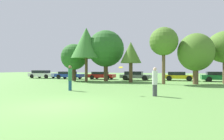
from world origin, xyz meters
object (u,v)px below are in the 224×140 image
Objects in this scene: tree_3 at (131,53)px; parked_car_white at (42,74)px; person_thrower at (70,77)px; parked_car_red at (101,75)px; tree_0 at (74,57)px; parked_car_blue at (69,75)px; tree_5 at (196,52)px; parked_car_grey at (135,75)px; tree_4 at (164,42)px; tree_2 at (106,49)px; tree_1 at (86,43)px; parked_car_yellow at (178,76)px; frisbee at (121,67)px; parked_car_green at (219,76)px; person_catcher at (155,82)px.

tree_3 reaches higher than parked_car_white.
person_thrower reaches higher than parked_car_red.
parked_car_blue is at bearing 128.72° from tree_0.
parked_car_grey is (-7.15, 4.85, -2.61)m from tree_5.
tree_5 is at bearing 14.79° from tree_4.
tree_2 is 1.67× the size of parked_car_red.
tree_5 is at bearing -1.55° from tree_1.
person_thrower is 16.37m from parked_car_yellow.
tree_0 is 14.06m from parked_car_yellow.
parked_car_blue is at bearing -178.72° from parked_car_grey.
tree_0 is 8.71m from parked_car_grey.
frisbee is 0.05× the size of tree_4.
tree_5 is 1.34× the size of parked_car_red.
tree_5 is at bearing -73.48° from parked_car_yellow.
tree_3 is at bearing 83.33° from person_thrower.
person_thrower reaches higher than parked_car_white.
tree_4 is at bearing -53.52° from parked_car_grey.
parked_car_white reaches higher than parked_car_grey.
tree_3 is 17.01m from parked_car_white.
tree_3 is at bearing -135.50° from parked_car_yellow.
tree_0 is 1.23× the size of parked_car_yellow.
tree_0 reaches higher than parked_car_green.
parked_car_white is at bearing -28.72° from person_catcher.
frisbee is 12.68m from tree_2.
tree_4 reaches higher than tree_3.
parked_car_green is at bearing 0.34° from parked_car_red.
person_thrower is 10.69m from tree_4.
tree_4 is at bearing 75.80° from frisbee.
person_catcher is 0.25× the size of tree_1.
frisbee reaches higher than parked_car_green.
parked_car_blue is (-2.93, 3.66, -2.50)m from tree_0.
tree_1 is 2.59m from tree_2.
parked_car_grey is at bearing 43.27° from tree_2.
person_thrower reaches higher than parked_car_blue.
tree_0 reaches higher than person_thrower.
parked_car_red is at bearing 176.19° from parked_car_grey.
tree_5 is 1.17× the size of parked_car_blue.
person_catcher is at bearing -108.49° from tree_5.
person_thrower is 0.41× the size of parked_car_blue.
tree_1 is 1.56× the size of parked_car_grey.
tree_5 reaches higher than parked_car_grey.
parked_car_green is (3.21, 5.07, -2.62)m from tree_5.
frisbee is at bearing -48.51° from parked_car_blue.
parked_car_grey is (2.29, 13.61, -0.31)m from person_thrower.
person_thrower is at bearing 168.54° from frisbee.
tree_2 reaches higher than tree_4.
tree_1 reaches higher than tree_2.
parked_car_red is (-12.36, 5.30, -2.66)m from tree_5.
parked_car_yellow is at bearing 25.52° from tree_1.
frisbee is 0.06× the size of parked_car_blue.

